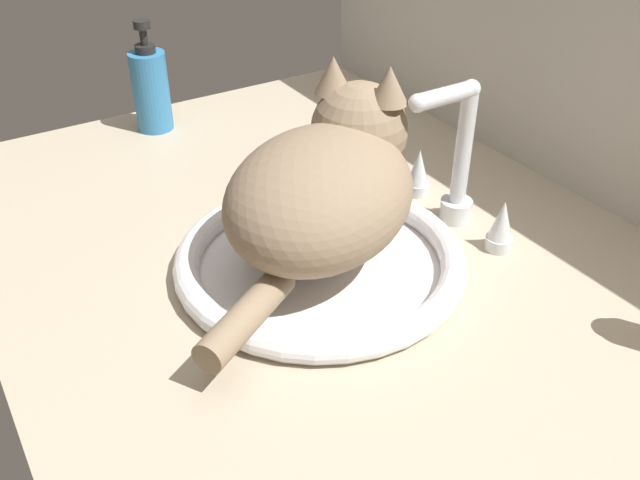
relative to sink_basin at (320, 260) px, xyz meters
The scene contains 6 objects.
countertop 4.54cm from the sink_basin, 31.32° to the left, with size 113.85×72.92×3.00cm, color #B7A88E.
backsplash_wall 43.35cm from the sink_basin, 85.58° to the left, with size 113.85×2.40×43.69cm, color beige.
sink_basin is the anchor object (origin of this frame).
faucet 20.27cm from the sink_basin, 90.00° to the left, with size 18.60×10.74×18.50cm.
cat 9.24cm from the sink_basin, 120.97° to the left, with size 28.89×35.00×18.46cm.
soap_pump_bottle 46.33cm from the sink_basin, behind, with size 5.57×5.57×17.11cm.
Camera 1 is at (51.29, -35.85, 50.12)cm, focal length 39.15 mm.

